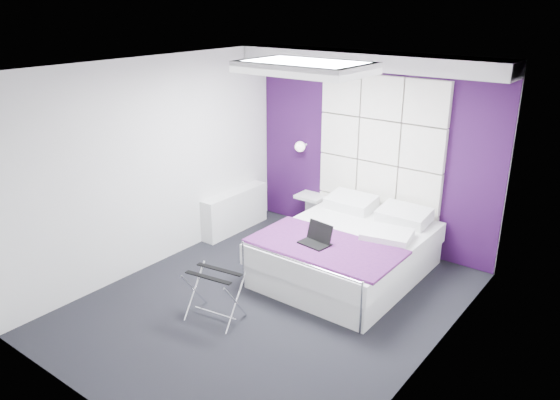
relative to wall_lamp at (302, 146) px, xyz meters
The scene contains 15 objects.
floor 2.61m from the wall_lamp, 62.99° to the right, with size 4.40×4.40×0.00m, color black.
ceiling 2.69m from the wall_lamp, 62.99° to the right, with size 4.40×4.40×0.00m, color white.
wall_back 1.06m from the wall_lamp, ahead, with size 3.60×3.60×0.00m, color white.
wall_left 2.19m from the wall_lamp, 110.01° to the right, with size 4.40×4.40×0.00m, color white.
wall_right 3.52m from the wall_lamp, 35.86° to the right, with size 4.40×4.40×0.00m, color white.
accent_wall 1.06m from the wall_lamp, ahead, with size 3.58×0.02×2.58m, color #2E0D3C.
soffit 1.66m from the wall_lamp, ahead, with size 3.58×0.50×0.20m, color white.
headboard 1.20m from the wall_lamp, ahead, with size 1.80×0.08×2.30m, color silver, non-canonical shape.
skylight 2.24m from the wall_lamp, 54.28° to the right, with size 1.36×0.86×0.12m, color white, non-canonical shape.
wall_lamp is the anchor object (origin of this frame).
radiator 1.35m from the wall_lamp, 130.10° to the right, with size 0.22×1.20×0.60m, color white.
bed 1.91m from the wall_lamp, 34.74° to the right, with size 1.72×2.08×0.73m.
nightstand 0.75m from the wall_lamp, 10.86° to the right, with size 0.41×0.32×0.05m, color white.
luggage_rack 2.94m from the wall_lamp, 73.83° to the right, with size 0.55×0.40×0.54m.
laptop 2.04m from the wall_lamp, 49.47° to the right, with size 0.34×0.24×0.24m.
Camera 1 is at (3.33, -4.21, 3.22)m, focal length 35.00 mm.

